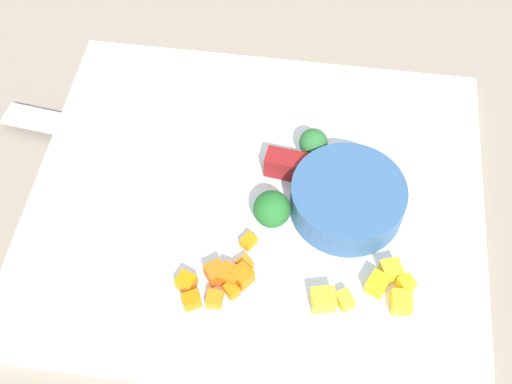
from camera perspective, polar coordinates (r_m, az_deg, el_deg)
ground_plane at (r=0.62m, az=0.00°, el=-1.12°), size 4.00×4.00×0.00m
cutting_board at (r=0.62m, az=0.00°, el=-0.82°), size 0.41×0.36×0.01m
prep_bowl at (r=0.60m, az=7.79°, el=-0.73°), size 0.10×0.10×0.03m
chef_knife at (r=0.63m, az=-2.18°, el=3.13°), size 0.33×0.06×0.02m
carrot_dice_0 at (r=0.56m, az=-3.55°, el=-9.09°), size 0.01×0.01×0.01m
carrot_dice_1 at (r=0.56m, az=-2.08°, el=-8.36°), size 0.02×0.02×0.01m
carrot_dice_2 at (r=0.58m, az=-0.44°, el=-4.26°), size 0.02×0.02×0.01m
carrot_dice_3 at (r=0.57m, az=-3.49°, el=-6.87°), size 0.02×0.02×0.02m
carrot_dice_4 at (r=0.57m, az=-1.24°, el=-6.16°), size 0.02×0.02×0.01m
carrot_dice_5 at (r=0.56m, az=-0.77°, el=-7.23°), size 0.02×0.02×0.02m
carrot_dice_6 at (r=0.56m, az=-5.53°, el=-9.17°), size 0.02×0.02×0.01m
carrot_dice_7 at (r=0.56m, az=-2.25°, el=-7.12°), size 0.02×0.02×0.02m
carrot_dice_8 at (r=0.57m, az=-5.95°, el=-7.63°), size 0.02×0.02×0.01m
pepper_dice_0 at (r=0.58m, az=12.65°, el=-7.64°), size 0.02×0.02×0.01m
pepper_dice_1 at (r=0.58m, az=11.41°, el=-6.56°), size 0.02×0.02×0.02m
pepper_dice_2 at (r=0.56m, az=7.56°, el=-9.12°), size 0.02×0.02×0.01m
pepper_dice_3 at (r=0.57m, az=10.29°, el=-7.72°), size 0.02×0.02×0.02m
pepper_dice_4 at (r=0.56m, az=5.73°, el=-9.10°), size 0.02×0.02×0.02m
pepper_dice_5 at (r=0.57m, az=12.27°, el=-9.16°), size 0.02×0.02×0.01m
broccoli_floret_0 at (r=0.58m, az=1.37°, el=-1.49°), size 0.03×0.03×0.04m
broccoli_floret_1 at (r=0.63m, az=4.90°, el=4.17°), size 0.03×0.03×0.03m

